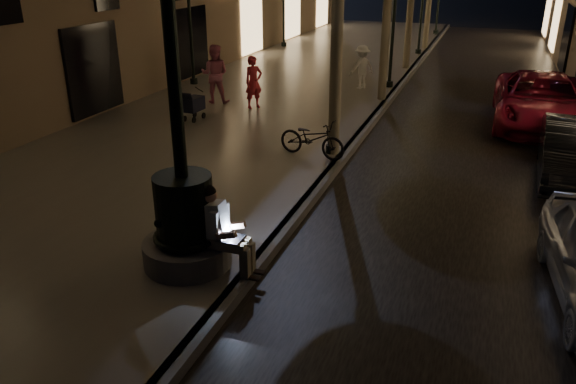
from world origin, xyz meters
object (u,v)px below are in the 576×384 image
at_px(lamp_curb_a, 335,27).
at_px(stroller, 193,104).
at_px(seated_man_laptop, 221,228).
at_px(pedestrian_pink, 215,74).
at_px(car_second, 574,152).
at_px(lamp_left_b, 189,0).
at_px(lamp_curb_b, 395,1).
at_px(bicycle, 312,138).
at_px(car_third, 541,101).
at_px(pedestrian_red, 254,82).
at_px(fountain_lamppost, 184,206).
at_px(pedestrian_white, 362,67).

height_order(lamp_curb_a, stroller, lamp_curb_a).
height_order(seated_man_laptop, pedestrian_pink, pedestrian_pink).
xyz_separation_m(stroller, car_second, (10.15, -0.87, -0.03)).
xyz_separation_m(lamp_left_b, stroller, (2.45, -4.50, -2.55)).
bearing_deg(seated_man_laptop, lamp_curb_b, 89.65).
distance_m(stroller, bicycle, 4.69).
distance_m(car_third, pedestrian_red, 8.68).
distance_m(lamp_curb_a, car_second, 6.11).
xyz_separation_m(seated_man_laptop, pedestrian_pink, (-4.92, 9.68, 0.21)).
bearing_deg(bicycle, car_third, -33.25).
bearing_deg(lamp_left_b, car_third, -4.73).
bearing_deg(lamp_left_b, lamp_curb_a, -40.20).
bearing_deg(car_third, pedestrian_pink, -173.33).
xyz_separation_m(lamp_curb_b, pedestrian_red, (-3.54, -4.54, -2.21)).
bearing_deg(seated_man_laptop, car_second, 49.89).
distance_m(car_third, pedestrian_pink, 10.10).
bearing_deg(fountain_lamppost, bicycle, 86.68).
relative_size(pedestrian_red, pedestrian_white, 1.06).
relative_size(pedestrian_red, bicycle, 0.94).
relative_size(fountain_lamppost, seated_man_laptop, 3.70).
bearing_deg(seated_man_laptop, bicycle, 92.98).
bearing_deg(lamp_curb_b, car_second, -53.26).
height_order(fountain_lamppost, seated_man_laptop, fountain_lamppost).
xyz_separation_m(stroller, pedestrian_red, (1.11, 1.96, 0.34)).
height_order(car_second, pedestrian_pink, pedestrian_pink).
xyz_separation_m(lamp_curb_a, lamp_left_b, (-7.10, 6.00, 0.00)).
height_order(seated_man_laptop, pedestrian_red, pedestrian_red).
relative_size(lamp_left_b, stroller, 4.97).
bearing_deg(lamp_curb_b, pedestrian_pink, -139.21).
xyz_separation_m(lamp_curb_a, car_second, (5.50, 0.63, -2.58)).
bearing_deg(stroller, bicycle, -19.63).
bearing_deg(bicycle, lamp_left_b, 57.82).
bearing_deg(pedestrian_white, bicycle, 47.00).
distance_m(fountain_lamppost, stroller, 8.49).
relative_size(fountain_lamppost, pedestrian_red, 3.16).
relative_size(fountain_lamppost, pedestrian_pink, 2.76).
xyz_separation_m(seated_man_laptop, pedestrian_red, (-3.45, 9.46, 0.09)).
xyz_separation_m(pedestrian_red, pedestrian_pink, (-1.47, 0.22, 0.12)).
bearing_deg(lamp_curb_b, pedestrian_white, -147.07).
bearing_deg(pedestrian_red, stroller, -171.35).
bearing_deg(fountain_lamppost, lamp_left_b, 118.07).
bearing_deg(pedestrian_white, car_third, 110.93).
relative_size(fountain_lamppost, car_second, 1.30).
relative_size(seated_man_laptop, bicycle, 0.81).
xyz_separation_m(fountain_lamppost, pedestrian_pink, (-4.31, 9.68, -0.07)).
bearing_deg(lamp_curb_b, car_third, -30.98).
bearing_deg(pedestrian_red, seated_man_laptop, -121.80).
distance_m(car_third, bicycle, 7.63).
distance_m(car_third, pedestrian_white, 6.40).
relative_size(seated_man_laptop, stroller, 1.45).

